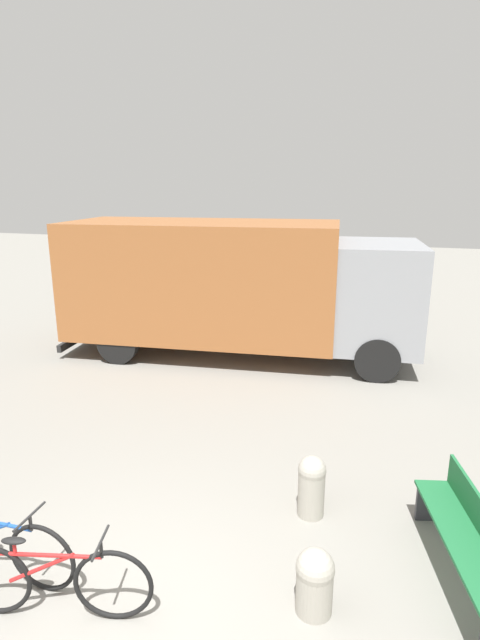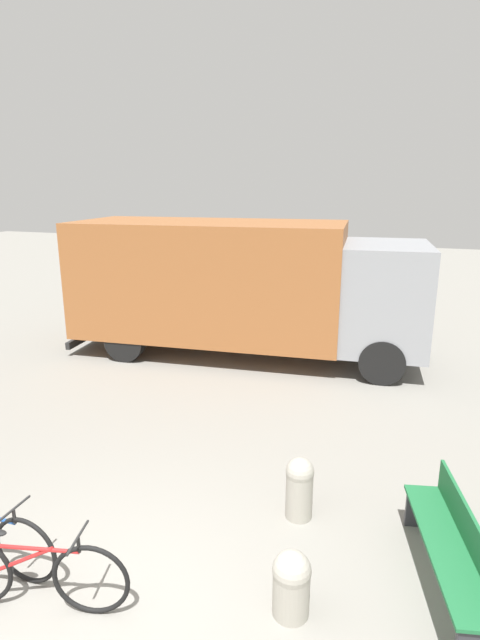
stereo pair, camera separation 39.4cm
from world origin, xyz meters
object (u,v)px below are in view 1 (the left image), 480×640
Objects in this scene: bollard_far_bench at (312,484)px; park_bench at (470,538)px; bollard_near_bench at (315,580)px; bicycle_far at (52,580)px; delivery_truck at (235,283)px.

park_bench is at bearing -19.14° from bollard_far_bench.
bollard_far_bench reaches higher than bollard_near_bench.
bollard_far_bench is at bearing 32.97° from bicycle_far.
delivery_truck reaches higher than bollard_far_bench.
park_bench is at bearing -60.16° from delivery_truck.
bollard_near_bench is at bearing -72.73° from delivery_truck.
park_bench is 2.60× the size of bollard_far_bench.
park_bench is (4.23, -5.86, -1.17)m from delivery_truck.
park_bench is 3.90m from bicycle_far.
park_bench is 1.10× the size of bicycle_far.
delivery_truck is at bearing 80.98° from bicycle_far.
bicycle_far is 2.33m from bollard_near_bench.
bollard_far_bench is at bearing 100.45° from bollard_near_bench.
park_bench reaches higher than bollard_near_bench.
bollard_far_bench is at bearing -69.75° from delivery_truck.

